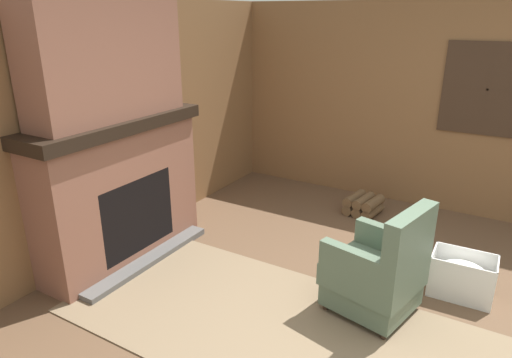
{
  "coord_description": "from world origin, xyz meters",
  "views": [
    {
      "loc": [
        0.58,
        -2.72,
        2.22
      ],
      "look_at": [
        -1.27,
        0.38,
        0.9
      ],
      "focal_mm": 32.0,
      "sensor_mm": 36.0,
      "label": 1
    }
  ],
  "objects": [
    {
      "name": "ground_plane",
      "position": [
        0.0,
        0.0,
        0.0
      ],
      "size": [
        14.0,
        14.0,
        0.0
      ],
      "primitive_type": "plane",
      "color": "brown"
    },
    {
      "name": "storage_case",
      "position": [
        -2.55,
        0.43,
        1.43
      ],
      "size": [
        0.16,
        0.21,
        0.15
      ],
      "color": "black",
      "rests_on": "fireplace_hearth"
    },
    {
      "name": "area_rug",
      "position": [
        -0.55,
        -0.21,
        0.01
      ],
      "size": [
        3.65,
        1.51,
        0.01
      ],
      "color": "#7A664C",
      "rests_on": "ground"
    },
    {
      "name": "wood_panel_wall_left",
      "position": [
        -2.76,
        0.0,
        1.18
      ],
      "size": [
        0.06,
        6.06,
        2.36
      ],
      "color": "brown",
      "rests_on": "ground"
    },
    {
      "name": "decorative_plate_on_mantel",
      "position": [
        -2.57,
        0.08,
        1.47
      ],
      "size": [
        0.06,
        0.23,
        0.23
      ],
      "color": "red",
      "rests_on": "fireplace_hearth"
    },
    {
      "name": "laundry_basket",
      "position": [
        0.38,
        0.94,
        0.18
      ],
      "size": [
        0.5,
        0.34,
        0.36
      ],
      "rotation": [
        0.0,
        0.0,
        0.03
      ],
      "color": "white",
      "rests_on": "ground"
    },
    {
      "name": "fireplace_hearth",
      "position": [
        -2.5,
        0.0,
        0.67
      ],
      "size": [
        0.65,
        1.76,
        1.35
      ],
      "color": "brown",
      "rests_on": "ground"
    },
    {
      "name": "chimney_breast",
      "position": [
        -2.51,
        0.0,
        1.85
      ],
      "size": [
        0.39,
        1.46,
        0.99
      ],
      "color": "brown",
      "rests_on": "fireplace_hearth"
    },
    {
      "name": "oil_lamp_vase",
      "position": [
        -2.55,
        -0.24,
        1.45
      ],
      "size": [
        0.1,
        0.1,
        0.28
      ],
      "color": "#99B29E",
      "rests_on": "fireplace_hearth"
    },
    {
      "name": "firewood_stack",
      "position": [
        -0.84,
        2.12,
        0.11
      ],
      "size": [
        0.41,
        0.43,
        0.22
      ],
      "rotation": [
        0.0,
        0.0,
        -0.14
      ],
      "color": "brown",
      "rests_on": "ground"
    },
    {
      "name": "wood_panel_wall_back",
      "position": [
        0.01,
        2.76,
        1.19
      ],
      "size": [
        6.06,
        0.09,
        2.36
      ],
      "color": "brown",
      "rests_on": "ground"
    },
    {
      "name": "armchair",
      "position": [
        -0.16,
        0.34,
        0.35
      ],
      "size": [
        0.74,
        0.72,
        0.93
      ],
      "rotation": [
        0.0,
        0.0,
        2.92
      ],
      "color": "#516651",
      "rests_on": "ground"
    }
  ]
}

